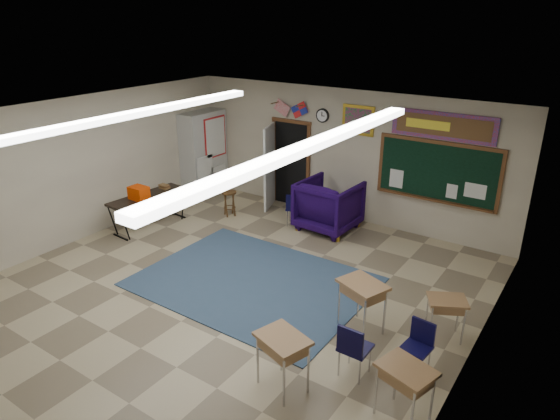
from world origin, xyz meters
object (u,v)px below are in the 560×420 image
Objects in this scene: wooden_stool at (230,203)px; wingback_armchair at (329,205)px; student_desk_front_left at (362,304)px; student_desk_front_right at (445,316)px; folding_table at (149,210)px.

wingback_armchair is at bearing 15.76° from wooden_stool.
student_desk_front_left reaches higher than student_desk_front_right.
wooden_stool is at bearing 59.54° from folding_table.
folding_table is (-5.69, 0.89, -0.05)m from student_desk_front_left.
wingback_armchair reaches higher than student_desk_front_right.
wingback_armchair is 4.04m from folding_table.
student_desk_front_left is 5.23m from wooden_stool.
wingback_armchair is at bearing 37.18° from folding_table.
wingback_armchair reaches higher than student_desk_front_left.
folding_table is at bearing -124.69° from wooden_stool.
student_desk_front_right is 1.13× the size of wooden_stool.
folding_table is at bearing 148.48° from student_desk_front_right.
student_desk_front_right is (1.11, 0.53, -0.09)m from student_desk_front_left.
folding_table is at bearing 35.60° from wingback_armchair.
student_desk_front_right is at bearing -18.32° from wooden_stool.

